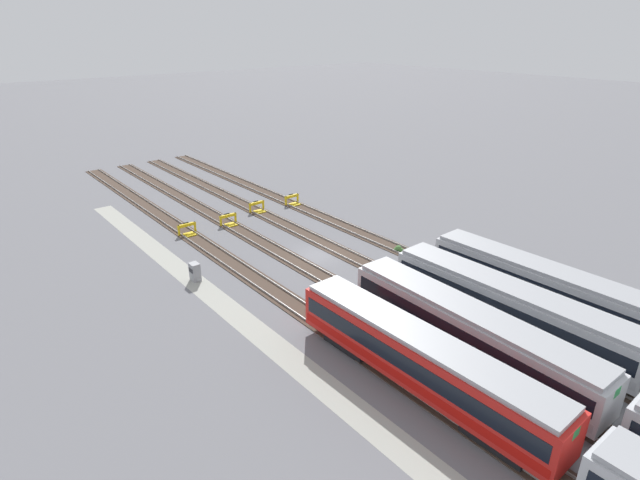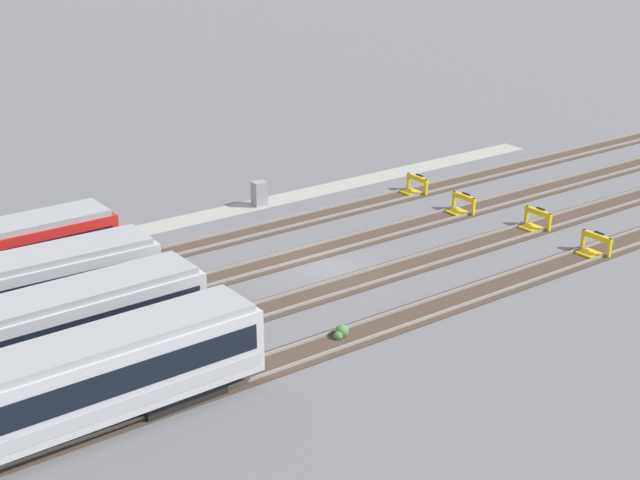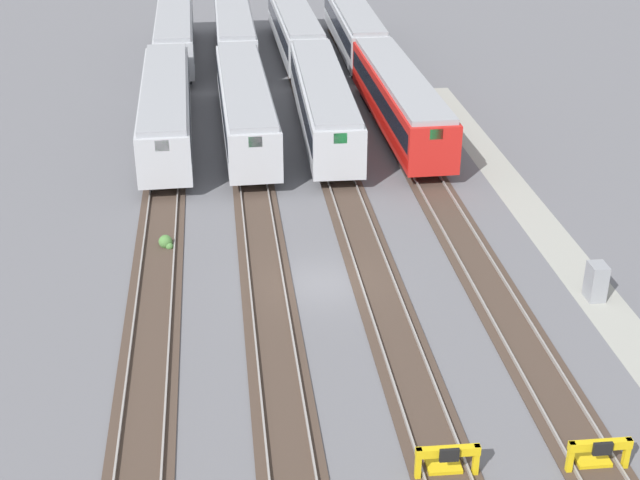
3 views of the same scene
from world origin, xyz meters
TOP-DOWN VIEW (x-y plane):
  - ground_plane at (0.00, 0.00)m, footprint 400.00×400.00m
  - service_walkway at (0.00, -11.34)m, footprint 54.00×2.00m
  - rail_track_nearest at (0.00, -7.09)m, footprint 90.00×2.23m
  - rail_track_near_inner at (0.00, -2.36)m, footprint 90.00×2.24m
  - rail_track_middle at (0.00, 2.36)m, footprint 90.00×2.24m
  - rail_track_far_inner at (0.00, 7.09)m, footprint 90.00×2.23m
  - subway_car_front_row_leftmost at (37.34, 7.04)m, footprint 18.04×3.09m
  - subway_car_front_row_left_inner at (37.39, -7.11)m, footprint 18.04×3.12m
  - subway_car_front_row_centre at (18.49, -2.34)m, footprint 18.07×3.28m
  - subway_car_front_row_right_inner at (37.31, -2.38)m, footprint 18.04×3.08m
  - subway_car_front_row_rightmost at (18.49, -7.03)m, footprint 18.03×3.05m
  - subway_car_back_row_leftmost at (18.49, 7.09)m, footprint 18.05×3.18m
  - subway_car_back_row_centre at (18.49, 2.40)m, footprint 18.05×3.14m
  - subway_car_back_row_rightmost at (37.45, 2.41)m, footprint 18.00×2.87m
  - bumper_stop_nearest_track at (-12.45, -7.09)m, footprint 1.36×2.00m
  - bumper_stop_near_inner_track at (-12.18, -2.37)m, footprint 1.36×2.01m
  - electrical_cabinet at (-2.57, -11.14)m, footprint 0.90×0.73m
  - weed_clump at (4.33, 6.78)m, footprint 0.92×0.70m

SIDE VIEW (x-z plane):
  - ground_plane at x=0.00m, z-range 0.00..0.00m
  - service_walkway at x=0.00m, z-range 0.00..0.01m
  - rail_track_nearest at x=0.00m, z-range -0.06..0.15m
  - rail_track_near_inner at x=0.00m, z-range -0.06..0.15m
  - rail_track_middle at x=0.00m, z-range -0.06..0.15m
  - rail_track_far_inner at x=0.00m, z-range -0.06..0.15m
  - weed_clump at x=4.33m, z-range -0.08..0.56m
  - bumper_stop_nearest_track at x=-12.45m, z-range -0.10..1.12m
  - bumper_stop_near_inner_track at x=-12.18m, z-range -0.10..1.12m
  - electrical_cabinet at x=-2.57m, z-range 0.00..1.60m
  - subway_car_front_row_leftmost at x=37.34m, z-range 0.19..3.89m
  - subway_car_front_row_left_inner at x=37.39m, z-range 0.19..3.89m
  - subway_car_front_row_centre at x=18.49m, z-range 0.19..3.89m
  - subway_car_front_row_right_inner at x=37.31m, z-range 0.19..3.89m
  - subway_car_front_row_rightmost at x=18.49m, z-range 0.19..3.89m
  - subway_car_back_row_leftmost at x=18.49m, z-range 0.19..3.89m
  - subway_car_back_row_centre at x=18.49m, z-range 0.19..3.89m
  - subway_car_back_row_rightmost at x=37.45m, z-range 0.19..3.89m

